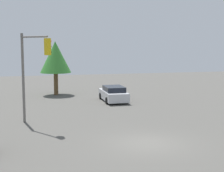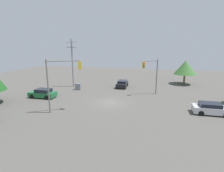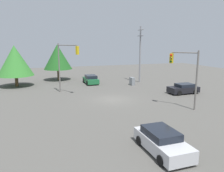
% 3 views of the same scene
% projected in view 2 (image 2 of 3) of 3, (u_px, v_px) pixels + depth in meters
% --- Properties ---
extents(ground_plane, '(80.00, 80.00, 0.00)m').
position_uv_depth(ground_plane, '(110.00, 102.00, 26.31)').
color(ground_plane, '#54514C').
extents(sedan_silver, '(4.40, 2.05, 1.43)m').
position_uv_depth(sedan_silver, '(211.00, 109.00, 21.79)').
color(sedan_silver, silver).
rests_on(sedan_silver, ground_plane).
extents(sedan_green, '(4.28, 2.04, 1.48)m').
position_uv_depth(sedan_green, '(43.00, 93.00, 28.63)').
color(sedan_green, '#1E6638').
rests_on(sedan_green, ground_plane).
extents(sedan_dark, '(2.04, 4.10, 1.36)m').
position_uv_depth(sedan_dark, '(122.00, 84.00, 35.82)').
color(sedan_dark, black).
rests_on(sedan_dark, ground_plane).
extents(traffic_signal_main, '(2.56, 1.90, 6.09)m').
position_uv_depth(traffic_signal_main, '(152.00, 71.00, 29.67)').
color(traffic_signal_main, slate).
rests_on(traffic_signal_main, ground_plane).
extents(traffic_signal_cross, '(3.77, 2.32, 6.79)m').
position_uv_depth(traffic_signal_cross, '(61.00, 76.00, 21.76)').
color(traffic_signal_cross, slate).
rests_on(traffic_signal_cross, ground_plane).
extents(utility_pole_tall, '(2.20, 0.28, 9.63)m').
position_uv_depth(utility_pole_tall, '(72.00, 62.00, 35.39)').
color(utility_pole_tall, gray).
rests_on(utility_pole_tall, ground_plane).
extents(electrical_cabinet, '(1.10, 0.53, 1.26)m').
position_uv_depth(electrical_cabinet, '(78.00, 87.00, 33.68)').
color(electrical_cabinet, gray).
rests_on(electrical_cabinet, ground_plane).
extents(tree_far, '(4.70, 4.70, 5.21)m').
position_uv_depth(tree_far, '(185.00, 67.00, 37.91)').
color(tree_far, brown).
rests_on(tree_far, ground_plane).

